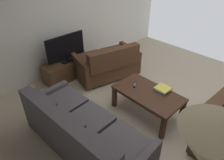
{
  "coord_description": "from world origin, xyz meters",
  "views": [
    {
      "loc": [
        -1.59,
        2.63,
        2.57
      ],
      "look_at": [
        0.35,
        0.8,
        0.83
      ],
      "focal_mm": 32.35,
      "sensor_mm": 36.0,
      "label": 1
    }
  ],
  "objects_px": {
    "book_stack": "(163,89)",
    "tv_remote": "(135,85)",
    "tv_stand": "(69,69)",
    "sofa_main": "(82,132)",
    "flat_tv": "(66,48)",
    "loveseat_near": "(108,63)",
    "coffee_table": "(148,95)"
  },
  "relations": [
    {
      "from": "loveseat_near",
      "to": "sofa_main",
      "type": "bearing_deg",
      "value": 127.61
    },
    {
      "from": "sofa_main",
      "to": "book_stack",
      "type": "distance_m",
      "value": 1.61
    },
    {
      "from": "sofa_main",
      "to": "tv_stand",
      "type": "bearing_deg",
      "value": -27.78
    },
    {
      "from": "coffee_table",
      "to": "book_stack",
      "type": "bearing_deg",
      "value": -120.24
    },
    {
      "from": "tv_stand",
      "to": "book_stack",
      "type": "distance_m",
      "value": 2.29
    },
    {
      "from": "tv_stand",
      "to": "book_stack",
      "type": "xyz_separation_m",
      "value": [
        -2.2,
        -0.57,
        0.29
      ]
    },
    {
      "from": "loveseat_near",
      "to": "book_stack",
      "type": "height_order",
      "value": "loveseat_near"
    },
    {
      "from": "loveseat_near",
      "to": "tv_stand",
      "type": "bearing_deg",
      "value": 47.88
    },
    {
      "from": "sofa_main",
      "to": "book_stack",
      "type": "bearing_deg",
      "value": -99.92
    },
    {
      "from": "tv_stand",
      "to": "flat_tv",
      "type": "xyz_separation_m",
      "value": [
        -0.0,
        -0.0,
        0.53
      ]
    },
    {
      "from": "sofa_main",
      "to": "book_stack",
      "type": "height_order",
      "value": "sofa_main"
    },
    {
      "from": "coffee_table",
      "to": "tv_remote",
      "type": "distance_m",
      "value": 0.31
    },
    {
      "from": "flat_tv",
      "to": "loveseat_near",
      "type": "bearing_deg",
      "value": -132.19
    },
    {
      "from": "sofa_main",
      "to": "tv_remote",
      "type": "bearing_deg",
      "value": -82.91
    },
    {
      "from": "book_stack",
      "to": "tv_remote",
      "type": "relative_size",
      "value": 1.91
    },
    {
      "from": "tv_stand",
      "to": "book_stack",
      "type": "relative_size",
      "value": 3.96
    },
    {
      "from": "tv_stand",
      "to": "tv_remote",
      "type": "height_order",
      "value": "tv_remote"
    },
    {
      "from": "book_stack",
      "to": "flat_tv",
      "type": "bearing_deg",
      "value": 14.41
    },
    {
      "from": "loveseat_near",
      "to": "book_stack",
      "type": "xyz_separation_m",
      "value": [
        -1.58,
        0.11,
        0.15
      ]
    },
    {
      "from": "coffee_table",
      "to": "book_stack",
      "type": "relative_size",
      "value": 3.89
    },
    {
      "from": "coffee_table",
      "to": "tv_stand",
      "type": "distance_m",
      "value": 2.09
    },
    {
      "from": "coffee_table",
      "to": "tv_remote",
      "type": "bearing_deg",
      "value": 1.62
    },
    {
      "from": "sofa_main",
      "to": "book_stack",
      "type": "relative_size",
      "value": 6.82
    },
    {
      "from": "flat_tv",
      "to": "tv_stand",
      "type": "bearing_deg",
      "value": 78.72
    },
    {
      "from": "tv_stand",
      "to": "tv_remote",
      "type": "relative_size",
      "value": 7.57
    },
    {
      "from": "loveseat_near",
      "to": "book_stack",
      "type": "bearing_deg",
      "value": 175.84
    },
    {
      "from": "tv_stand",
      "to": "tv_remote",
      "type": "bearing_deg",
      "value": -169.73
    },
    {
      "from": "coffee_table",
      "to": "tv_stand",
      "type": "xyz_separation_m",
      "value": [
        2.06,
        0.33,
        -0.19
      ]
    },
    {
      "from": "tv_remote",
      "to": "coffee_table",
      "type": "bearing_deg",
      "value": -178.38
    },
    {
      "from": "book_stack",
      "to": "sofa_main",
      "type": "bearing_deg",
      "value": 80.08
    },
    {
      "from": "loveseat_near",
      "to": "flat_tv",
      "type": "xyz_separation_m",
      "value": [
        0.62,
        0.68,
        0.39
      ]
    },
    {
      "from": "loveseat_near",
      "to": "flat_tv",
      "type": "distance_m",
      "value": 1.0
    }
  ]
}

